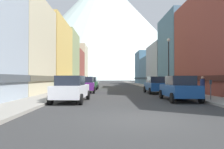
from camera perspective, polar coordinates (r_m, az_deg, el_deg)
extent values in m
plane|color=#333333|center=(8.46, 7.96, -11.98)|extent=(400.00, 400.00, 0.00)
cube|color=gray|center=(43.51, -7.60, -3.03)|extent=(2.50, 100.00, 0.15)
cube|color=gray|center=(43.89, 8.86, -3.01)|extent=(2.50, 100.00, 0.15)
cube|color=beige|center=(23.60, -27.81, 6.58)|extent=(8.71, 8.56, 9.36)
cube|color=#595444|center=(23.40, -27.88, -0.93)|extent=(9.01, 8.56, 0.50)
cube|color=#D8B259|center=(33.19, -19.97, 4.93)|extent=(9.03, 11.07, 10.03)
cube|color=brown|center=(33.01, -20.00, -0.98)|extent=(9.33, 11.07, 0.50)
cube|color=#8C9966|center=(42.64, -14.36, 3.98)|extent=(7.18, 9.06, 10.60)
cube|color=#3F442D|center=(42.48, -14.39, -1.00)|extent=(7.48, 9.06, 0.50)
cube|color=brown|center=(52.12, -12.79, 1.81)|extent=(8.78, 9.62, 8.32)
cube|color=#3B1B16|center=(52.06, -12.80, -1.00)|extent=(9.08, 9.62, 0.50)
cube|color=beige|center=(61.25, -10.31, 2.63)|extent=(7.26, 8.66, 10.98)
cube|color=#595444|center=(61.13, -10.32, -1.01)|extent=(7.56, 8.66, 0.50)
cube|color=slate|center=(35.43, 20.71, 5.71)|extent=(8.55, 9.29, 11.44)
cube|color=#22333F|center=(35.19, 20.75, -0.97)|extent=(8.85, 9.29, 0.50)
cube|color=#99A5B2|center=(45.16, 15.58, 2.41)|extent=(8.24, 10.99, 8.56)
cube|color=#444A50|center=(45.08, 15.59, -0.99)|extent=(8.54, 10.99, 0.50)
cube|color=slate|center=(55.36, 12.15, 0.90)|extent=(7.71, 10.28, 6.89)
cube|color=#22333F|center=(55.33, 12.16, -1.01)|extent=(8.01, 10.28, 0.50)
cube|color=slate|center=(65.75, 10.83, 1.80)|extent=(9.48, 9.64, 9.65)
cube|color=#22333F|center=(65.67, 10.84, -1.01)|extent=(9.78, 9.64, 0.50)
cube|color=silver|center=(14.69, -10.90, -4.40)|extent=(2.02, 4.47, 0.80)
cube|color=#1E232D|center=(14.42, -11.10, -1.60)|extent=(1.69, 2.26, 0.64)
cylinder|color=black|center=(16.53, -12.82, -5.40)|extent=(0.25, 0.69, 0.68)
cylinder|color=black|center=(16.18, -6.46, -5.52)|extent=(0.25, 0.69, 0.68)
cylinder|color=black|center=(13.36, -16.29, -6.43)|extent=(0.25, 0.69, 0.68)
cylinder|color=black|center=(12.93, -8.44, -6.65)|extent=(0.25, 0.69, 0.68)
cube|color=#591E72|center=(24.02, -7.05, -3.09)|extent=(2.02, 4.47, 0.80)
cube|color=#1E232D|center=(23.76, -7.08, -1.37)|extent=(1.69, 2.27, 0.64)
cylinder|color=black|center=(25.75, -8.87, -3.83)|extent=(0.25, 0.69, 0.68)
cylinder|color=black|center=(25.65, -4.76, -3.85)|extent=(0.25, 0.69, 0.68)
cylinder|color=black|center=(22.48, -9.66, -4.24)|extent=(0.25, 0.69, 0.68)
cylinder|color=black|center=(22.35, -4.95, -4.27)|extent=(0.25, 0.69, 0.68)
cube|color=#265933|center=(30.65, -5.75, -2.64)|extent=(1.84, 4.40, 0.80)
cube|color=#1E232D|center=(30.39, -5.78, -1.30)|extent=(1.60, 2.20, 0.64)
cylinder|color=black|center=(32.39, -7.13, -3.26)|extent=(0.22, 0.68, 0.68)
cylinder|color=black|center=(32.25, -3.88, -3.27)|extent=(0.22, 0.68, 0.68)
cylinder|color=black|center=(29.11, -7.82, -3.51)|extent=(0.22, 0.68, 0.68)
cylinder|color=black|center=(28.95, -4.20, -3.53)|extent=(0.22, 0.68, 0.68)
cube|color=#19478C|center=(15.96, 17.62, -4.10)|extent=(1.97, 4.45, 0.80)
cube|color=#1E232D|center=(15.70, 17.87, -1.52)|extent=(1.67, 2.25, 0.64)
cylinder|color=black|center=(17.35, 13.11, -5.19)|extent=(0.24, 0.69, 0.68)
cylinder|color=black|center=(17.83, 18.91, -5.05)|extent=(0.24, 0.69, 0.68)
cylinder|color=black|center=(14.15, 16.00, -6.13)|extent=(0.24, 0.69, 0.68)
cylinder|color=black|center=(14.74, 22.95, -5.88)|extent=(0.24, 0.69, 0.68)
cube|color=#19478C|center=(23.01, 11.76, -3.17)|extent=(1.91, 4.43, 0.80)
cube|color=#1E232D|center=(22.75, 11.89, -1.38)|extent=(1.63, 2.22, 0.64)
cylinder|color=black|center=(24.48, 8.85, -3.98)|extent=(0.23, 0.68, 0.68)
cylinder|color=black|center=(24.83, 13.06, -3.92)|extent=(0.23, 0.68, 0.68)
cylinder|color=black|center=(21.23, 10.26, -4.43)|extent=(0.23, 0.68, 0.68)
cylinder|color=black|center=(21.64, 15.07, -4.35)|extent=(0.23, 0.68, 0.68)
cylinder|color=#595960|center=(16.05, 25.08, -4.26)|extent=(0.06, 0.06, 1.05)
cube|color=#33383F|center=(16.02, 25.06, -1.89)|extent=(0.14, 0.10, 0.28)
cylinder|color=#4C5156|center=(20.68, 20.70, -3.75)|extent=(0.56, 0.56, 0.90)
cylinder|color=#2D2D33|center=(20.66, 20.69, -2.40)|extent=(0.59, 0.59, 0.08)
cylinder|color=gray|center=(24.79, -14.39, -3.95)|extent=(0.50, 0.50, 0.36)
sphere|color=#337C30|center=(24.77, -14.39, -2.85)|extent=(0.74, 0.74, 0.74)
cylinder|color=gray|center=(27.51, 16.53, -3.65)|extent=(0.52, 0.52, 0.36)
sphere|color=#36842C|center=(27.50, 16.53, -2.72)|extent=(0.67, 0.67, 0.67)
cylinder|color=brown|center=(25.81, 17.74, -3.78)|extent=(0.47, 0.47, 0.39)
sphere|color=#238534|center=(25.79, 17.73, -2.84)|extent=(0.56, 0.56, 0.56)
cylinder|color=navy|center=(18.39, 23.22, -3.31)|extent=(0.36, 0.36, 1.40)
sphere|color=tan|center=(18.37, 23.20, -0.79)|extent=(0.22, 0.22, 0.22)
cylinder|color=#333338|center=(23.24, 17.92, -2.77)|extent=(0.36, 0.36, 1.46)
sphere|color=tan|center=(23.22, 17.91, -0.68)|extent=(0.23, 0.23, 0.23)
cylinder|color=black|center=(23.99, 15.04, 2.10)|extent=(0.12, 0.12, 5.50)
sphere|color=white|center=(24.33, 15.01, 9.01)|extent=(0.36, 0.36, 0.36)
cone|color=silver|center=(276.03, -2.37, 12.60)|extent=(234.56, 234.56, 133.16)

